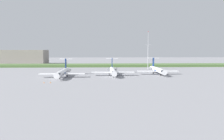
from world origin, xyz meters
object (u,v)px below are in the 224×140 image
object	(u,v)px
safety_cone_front_marker	(44,82)
safety_cone_mid_marker	(50,82)
antenna_mast	(148,54)
regional_jet_nearest	(63,72)
regional_jet_third	(157,70)
regional_jet_second	(113,71)

from	to	relation	value
safety_cone_front_marker	safety_cone_mid_marker	distance (m)	2.66
antenna_mast	safety_cone_front_marker	size ratio (longest dim) A/B	48.15
regional_jet_nearest	antenna_mast	size ratio (longest dim) A/B	1.17
regional_jet_third	antenna_mast	bearing A→B (deg)	88.60
regional_jet_nearest	regional_jet_third	bearing A→B (deg)	12.92
antenna_mast	safety_cone_mid_marker	world-z (taller)	antenna_mast
safety_cone_mid_marker	regional_jet_second	bearing A→B (deg)	44.43
regional_jet_second	safety_cone_front_marker	size ratio (longest dim) A/B	56.36
regional_jet_nearest	safety_cone_front_marker	bearing A→B (deg)	-101.93
antenna_mast	safety_cone_mid_marker	bearing A→B (deg)	-130.57
regional_jet_second	safety_cone_front_marker	xyz separation A→B (m)	(-30.19, -27.00, -2.26)
antenna_mast	safety_cone_mid_marker	size ratio (longest dim) A/B	48.15
safety_cone_mid_marker	antenna_mast	bearing A→B (deg)	49.43
regional_jet_third	safety_cone_front_marker	distance (m)	64.42
regional_jet_third	antenna_mast	xyz separation A→B (m)	(0.75, 30.77, 8.40)
regional_jet_second	antenna_mast	world-z (taller)	antenna_mast
regional_jet_third	regional_jet_nearest	bearing A→B (deg)	-167.08
regional_jet_nearest	regional_jet_second	size ratio (longest dim) A/B	1.00
regional_jet_second	regional_jet_third	distance (m)	26.10
regional_jet_nearest	safety_cone_front_marker	distance (m)	20.91
regional_jet_nearest	regional_jet_third	distance (m)	52.82
regional_jet_nearest	antenna_mast	bearing A→B (deg)	39.18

